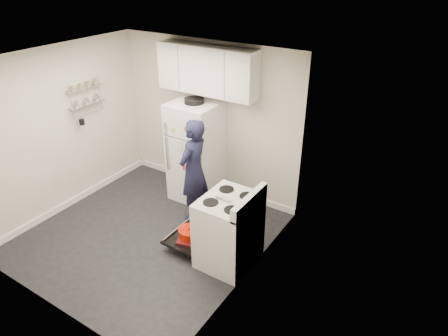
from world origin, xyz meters
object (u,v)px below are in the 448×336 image
Objects in this scene: refrigerator at (196,151)px; person at (194,171)px; open_oven_door at (191,235)px; electric_range at (228,231)px.

refrigerator is 0.60m from person.
person is (-0.39, 0.63, 0.60)m from open_oven_door.
refrigerator is 1.07× the size of person.
refrigerator is at bearing 122.13° from open_oven_door.
person is at bearing -57.41° from refrigerator.
electric_range reaches higher than open_oven_door.
person reaches higher than open_oven_door.
refrigerator is at bearing -148.51° from person.
electric_range is 1.73m from refrigerator.
refrigerator reaches higher than person.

